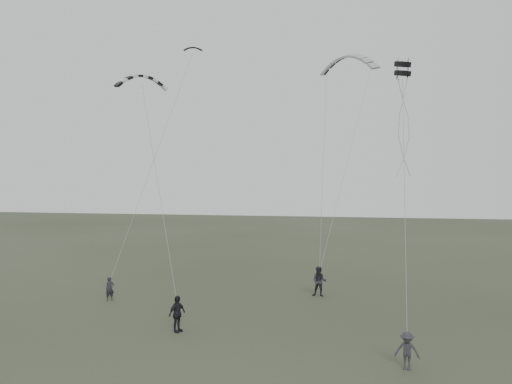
% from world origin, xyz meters
% --- Properties ---
extents(ground, '(140.00, 140.00, 0.00)m').
position_xyz_m(ground, '(0.00, 0.00, 0.00)').
color(ground, '#323926').
rests_on(ground, ground).
extents(flyer_left, '(0.63, 0.62, 1.47)m').
position_xyz_m(flyer_left, '(-8.51, 4.83, 0.74)').
color(flyer_left, '#222328').
rests_on(flyer_left, ground).
extents(flyer_right, '(1.01, 0.82, 1.93)m').
position_xyz_m(flyer_right, '(4.37, 8.22, 0.97)').
color(flyer_right, '#25252B').
rests_on(flyer_right, ground).
extents(flyer_center, '(0.87, 1.16, 1.82)m').
position_xyz_m(flyer_center, '(-2.29, -0.40, 0.91)').
color(flyer_center, black).
rests_on(flyer_center, ground).
extents(flyer_far, '(1.07, 0.72, 1.53)m').
position_xyz_m(flyer_far, '(8.47, -3.38, 0.77)').
color(flyer_far, '#2D2D32').
rests_on(flyer_far, ground).
extents(kite_dark_small, '(1.41, 0.71, 0.55)m').
position_xyz_m(kite_dark_small, '(-5.10, 11.46, 17.21)').
color(kite_dark_small, black).
rests_on(kite_dark_small, flyer_left).
extents(kite_pale_large, '(4.80, 3.31, 2.06)m').
position_xyz_m(kite_pale_large, '(6.14, 14.65, 16.88)').
color(kite_pale_large, '#A6A8AB').
rests_on(kite_pale_large, flyer_right).
extents(kite_striped, '(3.01, 2.58, 1.31)m').
position_xyz_m(kite_striped, '(-5.86, 3.84, 13.70)').
color(kite_striped, black).
rests_on(kite_striped, flyer_center).
extents(kite_box, '(0.87, 0.91, 0.79)m').
position_xyz_m(kite_box, '(8.74, 1.76, 13.14)').
color(kite_box, black).
rests_on(kite_box, flyer_far).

